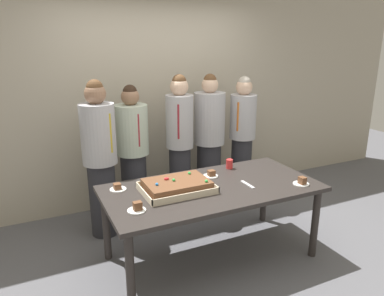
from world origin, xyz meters
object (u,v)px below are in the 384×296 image
party_table (212,194)px  plated_slice_near_right (211,175)px  plated_slice_far_left (118,188)px  plated_slice_far_right (302,182)px  person_serving_front (100,158)px  cake_server_utensil (248,184)px  plated_slice_near_left (137,208)px  drink_cup_nearest (229,164)px  person_left_edge_reaching (242,138)px  person_striped_tie_right (133,153)px  person_green_shirt_behind (180,143)px  person_far_right_suit (209,140)px  sheet_cake (177,186)px

party_table → plated_slice_near_right: plated_slice_near_right is taller
party_table → plated_slice_far_left: size_ratio=13.30×
plated_slice_far_right → person_serving_front: size_ratio=0.09×
plated_slice_far_right → cake_server_utensil: 0.51m
plated_slice_near_left → plated_slice_far_right: 1.57m
plated_slice_near_left → cake_server_utensil: size_ratio=0.75×
plated_slice_far_left → person_serving_front: 0.62m
party_table → person_serving_front: bearing=132.8°
drink_cup_nearest → person_left_edge_reaching: 0.91m
plated_slice_near_left → plated_slice_far_left: size_ratio=1.00×
plated_slice_near_left → cake_server_utensil: bearing=4.1°
person_serving_front → plated_slice_near_right: bearing=24.2°
plated_slice_far_right → person_serving_front: bearing=142.9°
cake_server_utensil → person_striped_tie_right: size_ratio=0.13×
party_table → plated_slice_far_right: (0.78, -0.32, 0.10)m
plated_slice_far_left → party_table: bearing=-20.1°
party_table → person_left_edge_reaching: size_ratio=1.22×
party_table → person_serving_front: (-0.84, 0.90, 0.20)m
person_green_shirt_behind → person_far_right_suit: bearing=125.0°
plated_slice_near_right → drink_cup_nearest: drink_cup_nearest is taller
person_green_shirt_behind → drink_cup_nearest: bearing=47.4°
sheet_cake → plated_slice_near_right: 0.48m
plated_slice_far_left → person_left_edge_reaching: (1.81, 0.74, 0.08)m
sheet_cake → cake_server_utensil: 0.68m
sheet_cake → drink_cup_nearest: 0.80m
person_green_shirt_behind → plated_slice_near_left: bearing=-11.5°
person_far_right_suit → person_left_edge_reaching: bearing=121.0°
cake_server_utensil → person_far_right_suit: size_ratio=0.12×
person_green_shirt_behind → sheet_cake: bearing=-0.0°
party_table → plated_slice_far_right: size_ratio=13.30×
cake_server_utensil → sheet_cake: bearing=166.7°
person_striped_tie_right → person_left_edge_reaching: 1.43m
person_striped_tie_right → plated_slice_near_left: bearing=-20.2°
plated_slice_far_right → person_striped_tie_right: size_ratio=0.09×
plated_slice_far_left → person_left_edge_reaching: size_ratio=0.09×
person_striped_tie_right → person_far_right_suit: bearing=85.0°
sheet_cake → person_green_shirt_behind: size_ratio=0.37×
plated_slice_near_right → plated_slice_far_right: plated_slice_far_right is taller
plated_slice_far_left → person_left_edge_reaching: 1.95m
person_left_edge_reaching → person_striped_tie_right: bearing=-39.4°
drink_cup_nearest → person_serving_front: bearing=156.1°
plated_slice_far_right → cake_server_utensil: bearing=155.3°
plated_slice_far_left → plated_slice_far_right: 1.71m
drink_cup_nearest → cake_server_utensil: drink_cup_nearest is taller
sheet_cake → plated_slice_near_right: size_ratio=4.20×
plated_slice_far_right → person_striped_tie_right: 1.87m
plated_slice_far_left → sheet_cake: bearing=-27.7°
plated_slice_far_right → person_left_edge_reaching: (0.21, 1.36, 0.08)m
cake_server_utensil → drink_cup_nearest: bearing=80.4°
party_table → sheet_cake: sheet_cake is taller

